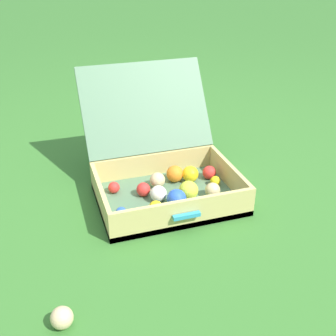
# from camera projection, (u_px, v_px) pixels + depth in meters

# --- Properties ---
(ground_plane) EXTENTS (16.00, 16.00, 0.00)m
(ground_plane) POSITION_uv_depth(u_px,v_px,m) (186.00, 193.00, 1.88)
(ground_plane) COLOR #336B28
(open_suitcase) EXTENTS (0.60, 0.71, 0.50)m
(open_suitcase) POSITION_uv_depth(u_px,v_px,m) (164.00, 169.00, 1.85)
(open_suitcase) COLOR #4C7051
(open_suitcase) RESTS_ON ground
(stray_ball_on_grass) EXTENTS (0.07, 0.07, 0.07)m
(stray_ball_on_grass) POSITION_uv_depth(u_px,v_px,m) (62.00, 318.00, 1.21)
(stray_ball_on_grass) COLOR #D1B784
(stray_ball_on_grass) RESTS_ON ground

